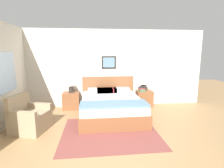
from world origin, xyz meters
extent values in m
plane|color=#99754C|center=(0.00, 0.00, 0.00)|extent=(16.00, 16.00, 0.00)
cube|color=beige|center=(0.00, 2.89, 1.30)|extent=(7.22, 0.06, 2.60)
cube|color=black|center=(0.30, 2.85, 1.51)|extent=(0.48, 0.02, 0.42)
cube|color=slate|center=(0.30, 2.83, 1.51)|extent=(0.40, 0.00, 0.34)
cube|color=beige|center=(-2.44, 1.43, 1.30)|extent=(0.06, 5.26, 2.60)
cube|color=#9EBCDB|center=(-2.40, 1.36, 1.35)|extent=(0.02, 1.34, 1.01)
cube|color=brown|center=(0.13, 0.74, 0.00)|extent=(2.20, 1.89, 0.01)
cube|color=brown|center=(0.27, 1.75, 0.14)|extent=(1.73, 2.09, 0.28)
cube|color=brown|center=(0.27, 0.73, 0.32)|extent=(1.73, 0.06, 0.08)
cube|color=silver|center=(0.27, 1.75, 0.41)|extent=(1.66, 2.01, 0.26)
cube|color=brown|center=(0.27, 2.77, 0.79)|extent=(1.73, 0.06, 0.49)
cube|color=slate|center=(0.27, 1.10, 0.57)|extent=(1.69, 0.59, 0.06)
cube|color=silver|center=(-0.15, 2.54, 0.61)|extent=(0.52, 0.32, 0.14)
cube|color=silver|center=(0.68, 2.54, 0.61)|extent=(0.52, 0.32, 0.14)
cube|color=#9E2D33|center=(0.27, 2.54, 0.61)|extent=(0.52, 0.32, 0.14)
cube|color=#9E2D33|center=(0.14, 2.54, 0.61)|extent=(0.52, 0.32, 0.14)
cube|color=#998466|center=(-1.73, 1.04, 0.23)|extent=(0.89, 0.91, 0.45)
cube|color=#998466|center=(-2.02, 1.12, 0.66)|extent=(0.31, 0.75, 0.42)
cube|color=#998466|center=(-1.64, 1.35, 0.52)|extent=(0.72, 0.29, 0.14)
cube|color=#998466|center=(-1.81, 0.73, 0.52)|extent=(0.72, 0.29, 0.14)
cube|color=brown|center=(-0.97, 2.60, 0.27)|extent=(0.53, 0.41, 0.55)
sphere|color=#332D28|center=(-0.97, 2.38, 0.43)|extent=(0.02, 0.02, 0.02)
cube|color=brown|center=(1.50, 2.60, 0.27)|extent=(0.53, 0.41, 0.55)
sphere|color=#332D28|center=(1.50, 2.38, 0.43)|extent=(0.02, 0.02, 0.02)
cylinder|color=#2D2823|center=(-0.96, 2.62, 0.64)|extent=(0.16, 0.16, 0.18)
cylinder|color=#2D2823|center=(-0.96, 2.62, 0.76)|extent=(0.02, 0.02, 0.06)
cone|color=silver|center=(-0.96, 2.62, 0.91)|extent=(0.30, 0.30, 0.23)
cylinder|color=#2D2823|center=(1.48, 2.62, 0.64)|extent=(0.16, 0.16, 0.18)
cylinder|color=#2D2823|center=(1.48, 2.62, 0.76)|extent=(0.02, 0.02, 0.06)
cone|color=silver|center=(1.48, 2.62, 0.91)|extent=(0.30, 0.30, 0.23)
cube|color=#4C7551|center=(1.38, 2.56, 0.57)|extent=(0.20, 0.26, 0.04)
cube|color=#4C7551|center=(1.38, 2.56, 0.61)|extent=(0.21, 0.27, 0.04)
cube|color=#B7332D|center=(1.38, 2.56, 0.65)|extent=(0.23, 0.26, 0.03)
cube|color=#232328|center=(1.38, 2.56, 0.67)|extent=(0.17, 0.22, 0.02)
camera|label=1|loc=(-0.24, -3.06, 1.85)|focal=28.00mm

